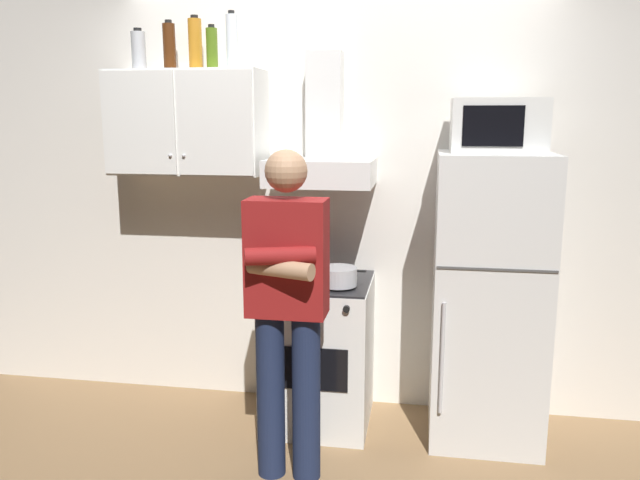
# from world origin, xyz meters

# --- Properties ---
(ground_plane) EXTENTS (7.00, 7.00, 0.00)m
(ground_plane) POSITION_xyz_m (0.00, 0.00, 0.00)
(ground_plane) COLOR olive
(back_wall_tiled) EXTENTS (4.80, 0.10, 2.70)m
(back_wall_tiled) POSITION_xyz_m (0.00, 0.60, 1.35)
(back_wall_tiled) COLOR silver
(back_wall_tiled) RESTS_ON ground_plane
(upper_cabinet) EXTENTS (0.90, 0.37, 0.60)m
(upper_cabinet) POSITION_xyz_m (-0.85, 0.37, 1.75)
(upper_cabinet) COLOR white
(stove_oven) EXTENTS (0.60, 0.62, 0.87)m
(stove_oven) POSITION_xyz_m (-0.05, 0.25, 0.43)
(stove_oven) COLOR white
(stove_oven) RESTS_ON ground_plane
(range_hood) EXTENTS (0.60, 0.44, 0.75)m
(range_hood) POSITION_xyz_m (-0.05, 0.38, 1.60)
(range_hood) COLOR white
(refrigerator) EXTENTS (0.60, 0.62, 1.60)m
(refrigerator) POSITION_xyz_m (0.90, 0.25, 0.80)
(refrigerator) COLOR silver
(refrigerator) RESTS_ON ground_plane
(microwave) EXTENTS (0.48, 0.37, 0.28)m
(microwave) POSITION_xyz_m (0.90, 0.27, 1.74)
(microwave) COLOR silver
(microwave) RESTS_ON refrigerator
(person_standing) EXTENTS (0.38, 0.33, 1.64)m
(person_standing) POSITION_xyz_m (-0.10, -0.36, 0.90)
(person_standing) COLOR #192342
(person_standing) RESTS_ON ground_plane
(cooking_pot) EXTENTS (0.31, 0.21, 0.10)m
(cooking_pot) POSITION_xyz_m (0.08, 0.13, 0.92)
(cooking_pot) COLOR #B7BABF
(cooking_pot) RESTS_ON stove_oven
(bottle_vodka_clear) EXTENTS (0.06, 0.06, 0.31)m
(bottle_vodka_clear) POSITION_xyz_m (-0.56, 0.35, 2.20)
(bottle_vodka_clear) COLOR silver
(bottle_vodka_clear) RESTS_ON upper_cabinet
(bottle_olive_oil) EXTENTS (0.07, 0.07, 0.24)m
(bottle_olive_oil) POSITION_xyz_m (-0.68, 0.37, 2.17)
(bottle_olive_oil) COLOR #4C6B19
(bottle_olive_oil) RESTS_ON upper_cabinet
(bottle_liquor_amber) EXTENTS (0.08, 0.08, 0.30)m
(bottle_liquor_amber) POSITION_xyz_m (-0.80, 0.41, 2.20)
(bottle_liquor_amber) COLOR #B7721E
(bottle_liquor_amber) RESTS_ON upper_cabinet
(bottle_rum_dark) EXTENTS (0.07, 0.07, 0.28)m
(bottle_rum_dark) POSITION_xyz_m (-0.96, 0.41, 2.18)
(bottle_rum_dark) COLOR #47230F
(bottle_rum_dark) RESTS_ON upper_cabinet
(bottle_canister_steel) EXTENTS (0.08, 0.08, 0.23)m
(bottle_canister_steel) POSITION_xyz_m (-1.12, 0.35, 2.16)
(bottle_canister_steel) COLOR #B2B5BA
(bottle_canister_steel) RESTS_ON upper_cabinet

